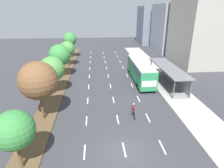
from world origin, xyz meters
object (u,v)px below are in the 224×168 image
object	(u,v)px
bus_shelter	(170,74)
bus	(140,69)
median_tree_fourth	(60,55)
median_tree_farthest	(70,39)
cyclist	(134,111)
median_tree_second	(38,81)
median_tree_third	(52,69)
median_tree_fifth	(67,49)
median_tree_nearest	(14,130)

from	to	relation	value
bus_shelter	bus	bearing A→B (deg)	153.51
median_tree_fourth	median_tree_farthest	bearing A→B (deg)	89.27
bus	median_tree_fourth	distance (m)	14.18
cyclist	median_tree_second	bearing A→B (deg)	177.92
median_tree_fourth	bus_shelter	bearing A→B (deg)	-16.13
median_tree_farthest	median_tree_fourth	bearing A→B (deg)	-90.73
cyclist	median_tree_third	world-z (taller)	median_tree_third
median_tree_fifth	median_tree_fourth	bearing A→B (deg)	-93.10
bus	bus_shelter	bearing A→B (deg)	-26.49
bus	median_tree_nearest	size ratio (longest dim) A/B	2.31
bus_shelter	median_tree_farthest	world-z (taller)	median_tree_farthest
bus_shelter	median_tree_fifth	distance (m)	21.54
cyclist	median_tree_fourth	distance (m)	18.15
bus_shelter	median_tree_third	distance (m)	18.15
median_tree_nearest	median_tree_second	bearing A→B (deg)	90.08
median_tree_second	median_tree_fifth	distance (m)	21.31
median_tree_fourth	median_tree_nearest	bearing A→B (deg)	-89.58
bus	median_tree_fourth	world-z (taller)	median_tree_fourth
bus	median_tree_fourth	size ratio (longest dim) A/B	1.93
median_tree_second	median_tree_nearest	bearing A→B (deg)	-89.92
bus	median_tree_fourth	bearing A→B (deg)	167.38
bus_shelter	bus	world-z (taller)	bus
bus_shelter	median_tree_fifth	xyz separation A→B (m)	(-17.59, 12.30, 1.92)
median_tree_nearest	median_tree_second	xyz separation A→B (m)	(-0.01, 7.10, 1.16)
cyclist	median_tree_fifth	bearing A→B (deg)	114.63
bus	median_tree_farthest	xyz separation A→B (m)	(-13.51, 17.26, 2.63)
cyclist	median_tree_third	distance (m)	13.05
median_tree_fifth	median_tree_farthest	bearing A→B (deg)	91.65
bus	median_tree_fifth	distance (m)	16.83
bus_shelter	median_tree_second	size ratio (longest dim) A/B	1.81
median_tree_second	median_tree_fourth	world-z (taller)	median_tree_second
bus	median_tree_nearest	world-z (taller)	median_tree_nearest
median_tree_second	median_tree_farthest	bearing A→B (deg)	89.93
bus_shelter	median_tree_nearest	bearing A→B (deg)	-137.91
median_tree_second	bus	bearing A→B (deg)	39.40
median_tree_fourth	bus	bearing A→B (deg)	-12.62
median_tree_third	cyclist	bearing A→B (deg)	-35.96
bus_shelter	median_tree_third	size ratio (longest dim) A/B	2.21
bus	median_tree_third	world-z (taller)	median_tree_third
median_tree_fifth	median_tree_third	bearing A→B (deg)	-91.46
median_tree_second	median_tree_farthest	size ratio (longest dim) A/B	1.06
median_tree_second	median_tree_fifth	size ratio (longest dim) A/B	1.26
median_tree_nearest	median_tree_farthest	distance (m)	35.51
bus	median_tree_second	xyz separation A→B (m)	(-13.55, -11.13, 2.60)
median_tree_third	median_tree_fourth	size ratio (longest dim) A/B	0.92
median_tree_fifth	median_tree_second	bearing A→B (deg)	-90.65
median_tree_second	cyclist	bearing A→B (deg)	-2.08
median_tree_third	median_tree_second	bearing A→B (deg)	-89.02
cyclist	median_tree_nearest	distance (m)	12.48
bus_shelter	median_tree_third	xyz separation A→B (m)	(-17.95, -1.90, 1.86)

